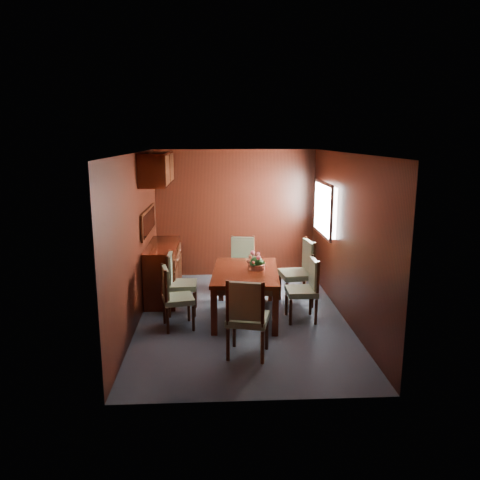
{
  "coord_description": "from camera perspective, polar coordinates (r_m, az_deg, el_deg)",
  "views": [
    {
      "loc": [
        -0.37,
        -6.51,
        2.6
      ],
      "look_at": [
        0.0,
        0.58,
        1.05
      ],
      "focal_mm": 35.0,
      "sensor_mm": 36.0,
      "label": 1
    }
  ],
  "objects": [
    {
      "name": "chair_left_near",
      "position": [
        6.56,
        -8.16,
        -6.52
      ],
      "size": [
        0.49,
        0.5,
        0.9
      ],
      "rotation": [
        0.0,
        0.0,
        -1.35
      ],
      "color": "black",
      "rests_on": "ground"
    },
    {
      "name": "chair_right_far",
      "position": [
        7.48,
        7.46,
        -3.46
      ],
      "size": [
        0.53,
        0.55,
        1.05
      ],
      "rotation": [
        0.0,
        0.0,
        1.69
      ],
      "color": "black",
      "rests_on": "ground"
    },
    {
      "name": "chair_foot",
      "position": [
        8.17,
        0.24,
        -2.48
      ],
      "size": [
        0.51,
        0.49,
        0.93
      ],
      "rotation": [
        0.0,
        0.0,
        2.97
      ],
      "color": "black",
      "rests_on": "ground"
    },
    {
      "name": "ground",
      "position": [
        7.02,
        0.25,
        -9.43
      ],
      "size": [
        4.5,
        4.5,
        0.0
      ],
      "primitive_type": "plane",
      "color": "#323944",
      "rests_on": "ground"
    },
    {
      "name": "chair_right_near",
      "position": [
        6.85,
        8.09,
        -5.54
      ],
      "size": [
        0.43,
        0.44,
        0.93
      ],
      "rotation": [
        0.0,
        0.0,
        1.58
      ],
      "color": "black",
      "rests_on": "ground"
    },
    {
      "name": "room_shell",
      "position": [
        6.92,
        -0.76,
        4.25
      ],
      "size": [
        3.06,
        4.52,
        2.41
      ],
      "color": "black",
      "rests_on": "ground"
    },
    {
      "name": "dining_table",
      "position": [
        6.88,
        0.67,
        -4.54
      ],
      "size": [
        1.06,
        1.57,
        0.7
      ],
      "rotation": [
        0.0,
        0.0,
        -0.08
      ],
      "color": "black",
      "rests_on": "ground"
    },
    {
      "name": "chair_left_far",
      "position": [
        7.11,
        -7.64,
        -4.81
      ],
      "size": [
        0.43,
        0.45,
        0.94
      ],
      "rotation": [
        0.0,
        0.0,
        -1.57
      ],
      "color": "black",
      "rests_on": "ground"
    },
    {
      "name": "flower_centerpiece",
      "position": [
        6.9,
        2.04,
        -2.53
      ],
      "size": [
        0.27,
        0.27,
        0.27
      ],
      "color": "#AF4D35",
      "rests_on": "dining_table"
    },
    {
      "name": "chair_head",
      "position": [
        5.62,
        0.84,
        -9.02
      ],
      "size": [
        0.57,
        0.55,
        1.0
      ],
      "rotation": [
        0.0,
        0.0,
        -0.23
      ],
      "color": "black",
      "rests_on": "ground"
    },
    {
      "name": "sideboard",
      "position": [
        7.86,
        -9.32,
        -3.73
      ],
      "size": [
        0.48,
        1.4,
        0.9
      ],
      "primitive_type": "cube",
      "color": "black",
      "rests_on": "ground"
    }
  ]
}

